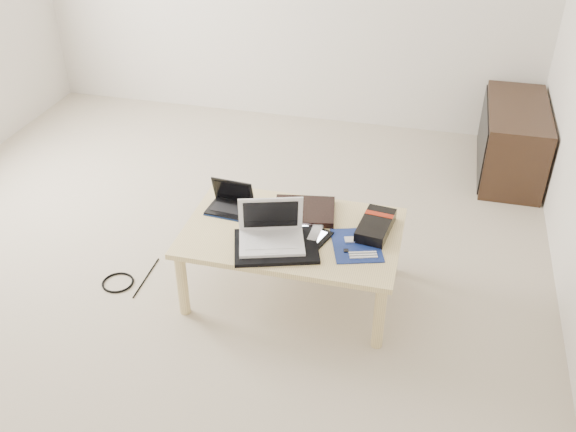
% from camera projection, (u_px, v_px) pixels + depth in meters
% --- Properties ---
extents(ground, '(4.00, 4.00, 0.00)m').
position_uv_depth(ground, '(201.00, 253.00, 3.78)').
color(ground, '#B4A992').
rests_on(ground, ground).
extents(coffee_table, '(1.10, 0.70, 0.40)m').
position_uv_depth(coffee_table, '(292.00, 238.00, 3.30)').
color(coffee_table, '#E2CB88').
rests_on(coffee_table, ground).
extents(media_cabinet, '(0.41, 0.90, 0.50)m').
position_uv_depth(media_cabinet, '(512.00, 140.00, 4.46)').
color(media_cabinet, '#342215').
rests_on(media_cabinet, ground).
extents(book, '(0.36, 0.31, 0.03)m').
position_uv_depth(book, '(304.00, 211.00, 3.39)').
color(book, black).
rests_on(book, coffee_table).
extents(netbook, '(0.24, 0.19, 0.17)m').
position_uv_depth(netbook, '(231.00, 204.00, 3.42)').
color(netbook, black).
rests_on(netbook, coffee_table).
extents(tablet, '(0.31, 0.27, 0.01)m').
position_uv_depth(tablet, '(302.00, 235.00, 3.22)').
color(tablet, black).
rests_on(tablet, coffee_table).
extents(remote, '(0.07, 0.25, 0.02)m').
position_uv_depth(remote, '(316.00, 231.00, 3.25)').
color(remote, silver).
rests_on(remote, coffee_table).
extents(neoprene_sleeve, '(0.48, 0.41, 0.02)m').
position_uv_depth(neoprene_sleeve, '(276.00, 246.00, 3.14)').
color(neoprene_sleeve, black).
rests_on(neoprene_sleeve, coffee_table).
extents(white_laptop, '(0.37, 0.31, 0.23)m').
position_uv_depth(white_laptop, '(271.00, 233.00, 3.13)').
color(white_laptop, silver).
rests_on(white_laptop, neoprene_sleeve).
extents(motherboard, '(0.31, 0.35, 0.01)m').
position_uv_depth(motherboard, '(357.00, 245.00, 3.16)').
color(motherboard, '#0C144E').
rests_on(motherboard, coffee_table).
extents(gpu_box, '(0.18, 0.31, 0.06)m').
position_uv_depth(gpu_box, '(376.00, 226.00, 3.25)').
color(gpu_box, black).
rests_on(gpu_box, coffee_table).
extents(cable_coil, '(0.12, 0.12, 0.01)m').
position_uv_depth(cable_coil, '(259.00, 220.00, 3.34)').
color(cable_coil, black).
rests_on(cable_coil, coffee_table).
extents(floor_cable_coil, '(0.23, 0.23, 0.01)m').
position_uv_depth(floor_cable_coil, '(118.00, 283.00, 3.54)').
color(floor_cable_coil, black).
rests_on(floor_cable_coil, ground).
extents(floor_cable_trail, '(0.02, 0.36, 0.01)m').
position_uv_depth(floor_cable_trail, '(146.00, 277.00, 3.58)').
color(floor_cable_trail, black).
rests_on(floor_cable_trail, ground).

